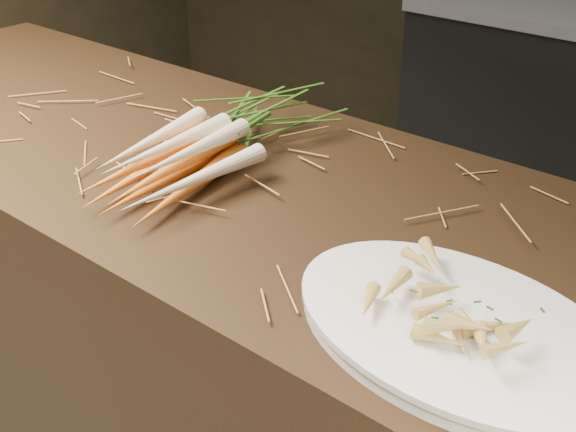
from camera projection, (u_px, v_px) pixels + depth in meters
name	position (u px, v px, depth m)	size (l,w,h in m)	color
main_counter	(242.00, 361.00, 1.53)	(2.40, 0.70, 0.90)	black
straw_bedding	(234.00, 166.00, 1.30)	(1.40, 0.60, 0.02)	olive
root_veg_bunch	(225.00, 132.00, 1.33)	(0.25, 0.59, 0.11)	orange
serving_platter	(455.00, 331.00, 0.89)	(0.43, 0.29, 0.02)	white
roasted_veg_heap	(458.00, 308.00, 0.87)	(0.21, 0.15, 0.05)	olive
serving_fork	(569.00, 393.00, 0.77)	(0.01, 0.16, 0.00)	silver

